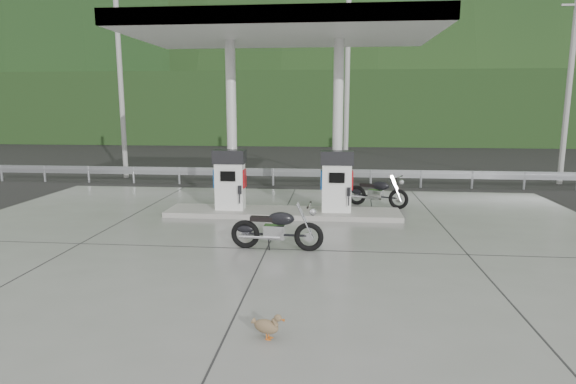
# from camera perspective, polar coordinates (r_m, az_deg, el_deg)

# --- Properties ---
(ground) EXTENTS (160.00, 160.00, 0.00)m
(ground) POSITION_cam_1_polar(r_m,az_deg,el_deg) (12.10, -1.88, -5.48)
(ground) COLOR black
(ground) RESTS_ON ground
(forecourt_apron) EXTENTS (18.00, 14.00, 0.02)m
(forecourt_apron) POSITION_cam_1_polar(r_m,az_deg,el_deg) (12.10, -1.88, -5.44)
(forecourt_apron) COLOR slate
(forecourt_apron) RESTS_ON ground
(pump_island) EXTENTS (7.00, 1.40, 0.15)m
(pump_island) POSITION_cam_1_polar(r_m,az_deg,el_deg) (14.49, -0.61, -2.45)
(pump_island) COLOR gray
(pump_island) RESTS_ON forecourt_apron
(gas_pump_left) EXTENTS (0.95, 0.55, 1.80)m
(gas_pump_left) POSITION_cam_1_polar(r_m,az_deg,el_deg) (14.56, -6.89, 1.44)
(gas_pump_left) COLOR white
(gas_pump_left) RESTS_ON pump_island
(gas_pump_right) EXTENTS (0.95, 0.55, 1.80)m
(gas_pump_right) POSITION_cam_1_polar(r_m,az_deg,el_deg) (14.22, 5.81, 1.26)
(gas_pump_right) COLOR white
(gas_pump_right) RESTS_ON pump_island
(canopy_column_left) EXTENTS (0.30, 0.30, 5.00)m
(canopy_column_left) POSITION_cam_1_polar(r_m,az_deg,el_deg) (14.80, -6.69, 7.82)
(canopy_column_left) COLOR silver
(canopy_column_left) RESTS_ON pump_island
(canopy_column_right) EXTENTS (0.30, 0.30, 5.00)m
(canopy_column_right) POSITION_cam_1_polar(r_m,az_deg,el_deg) (14.46, 5.92, 7.78)
(canopy_column_right) COLOR silver
(canopy_column_right) RESTS_ON pump_island
(canopy_roof) EXTENTS (8.50, 5.00, 0.40)m
(canopy_roof) POSITION_cam_1_polar(r_m,az_deg,el_deg) (14.29, -0.65, 18.66)
(canopy_roof) COLOR white
(canopy_roof) RESTS_ON canopy_column_left
(guardrail) EXTENTS (26.00, 0.16, 1.42)m
(guardrail) POSITION_cam_1_polar(r_m,az_deg,el_deg) (19.78, 1.09, 2.78)
(guardrail) COLOR #969A9E
(guardrail) RESTS_ON ground
(road) EXTENTS (60.00, 7.00, 0.01)m
(road) POSITION_cam_1_polar(r_m,az_deg,el_deg) (23.33, 1.75, 2.17)
(road) COLOR black
(road) RESTS_ON ground
(utility_pole_a) EXTENTS (0.22, 0.22, 8.00)m
(utility_pole_a) POSITION_cam_1_polar(r_m,az_deg,el_deg) (23.11, -19.18, 11.48)
(utility_pole_a) COLOR gray
(utility_pole_a) RESTS_ON ground
(utility_pole_b) EXTENTS (0.22, 0.22, 8.00)m
(utility_pole_b) POSITION_cam_1_polar(r_m,az_deg,el_deg) (21.07, 7.00, 12.13)
(utility_pole_b) COLOR gray
(utility_pole_b) RESTS_ON ground
(utility_pole_c) EXTENTS (0.22, 0.22, 8.00)m
(utility_pole_c) POSITION_cam_1_polar(r_m,az_deg,el_deg) (23.10, 30.34, 10.66)
(utility_pole_c) COLOR gray
(utility_pole_c) RESTS_ON ground
(tree_band) EXTENTS (80.00, 6.00, 6.00)m
(tree_band) POSITION_cam_1_polar(r_m,az_deg,el_deg) (41.58, 3.49, 9.84)
(tree_band) COLOR black
(tree_band) RESTS_ON ground
(forested_hills) EXTENTS (100.00, 40.00, 140.00)m
(forested_hills) POSITION_cam_1_polar(r_m,az_deg,el_deg) (71.64, 4.35, 7.60)
(forested_hills) COLOR black
(forested_hills) RESTS_ON ground
(motorcycle_left) EXTENTS (2.04, 0.75, 0.95)m
(motorcycle_left) POSITION_cam_1_polar(r_m,az_deg,el_deg) (10.99, -1.35, -4.43)
(motorcycle_left) COLOR black
(motorcycle_left) RESTS_ON forecourt_apron
(motorcycle_right) EXTENTS (2.01, 1.34, 0.91)m
(motorcycle_right) POSITION_cam_1_polar(r_m,az_deg,el_deg) (15.89, 10.53, -0.09)
(motorcycle_right) COLOR black
(motorcycle_right) RESTS_ON forecourt_apron
(duck) EXTENTS (0.48, 0.29, 0.34)m
(duck) POSITION_cam_1_polar(r_m,az_deg,el_deg) (7.08, -2.58, -15.67)
(duck) COLOR brown
(duck) RESTS_ON forecourt_apron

